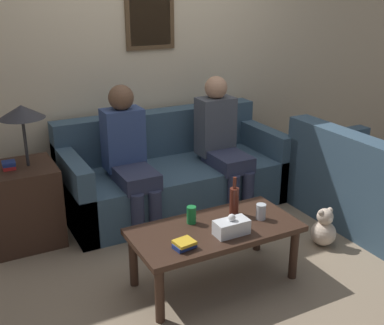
{
  "coord_description": "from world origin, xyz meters",
  "views": [
    {
      "loc": [
        -1.79,
        -3.27,
        1.97
      ],
      "look_at": [
        -0.15,
        -0.14,
        0.66
      ],
      "focal_mm": 45.0,
      "sensor_mm": 36.0,
      "label": 1
    }
  ],
  "objects_px": {
    "couch_side": "(380,194)",
    "coffee_table": "(215,235)",
    "wine_bottle": "(234,200)",
    "person_right": "(222,139)",
    "drinking_glass": "(261,212)",
    "person_left": "(129,153)",
    "couch_main": "(173,175)",
    "teddy_bear": "(324,229)"
  },
  "relations": [
    {
      "from": "wine_bottle",
      "to": "drinking_glass",
      "type": "bearing_deg",
      "value": -51.13
    },
    {
      "from": "couch_side",
      "to": "teddy_bear",
      "type": "height_order",
      "value": "couch_side"
    },
    {
      "from": "person_right",
      "to": "teddy_bear",
      "type": "relative_size",
      "value": 3.78
    },
    {
      "from": "couch_side",
      "to": "drinking_glass",
      "type": "xyz_separation_m",
      "value": [
        -1.33,
        -0.11,
        0.19
      ]
    },
    {
      "from": "couch_main",
      "to": "coffee_table",
      "type": "relative_size",
      "value": 1.77
    },
    {
      "from": "couch_side",
      "to": "person_right",
      "type": "distance_m",
      "value": 1.46
    },
    {
      "from": "couch_main",
      "to": "couch_side",
      "type": "bearing_deg",
      "value": -42.03
    },
    {
      "from": "couch_side",
      "to": "person_left",
      "type": "distance_m",
      "value": 2.17
    },
    {
      "from": "person_right",
      "to": "wine_bottle",
      "type": "bearing_deg",
      "value": -116.31
    },
    {
      "from": "drinking_glass",
      "to": "person_left",
      "type": "distance_m",
      "value": 1.31
    },
    {
      "from": "drinking_glass",
      "to": "teddy_bear",
      "type": "xyz_separation_m",
      "value": [
        0.69,
        0.08,
        -0.34
      ]
    },
    {
      "from": "person_left",
      "to": "person_right",
      "type": "xyz_separation_m",
      "value": [
        0.9,
        -0.03,
        -0.0
      ]
    },
    {
      "from": "teddy_bear",
      "to": "person_right",
      "type": "bearing_deg",
      "value": 106.29
    },
    {
      "from": "teddy_bear",
      "to": "wine_bottle",
      "type": "bearing_deg",
      "value": 174.36
    },
    {
      "from": "person_left",
      "to": "person_right",
      "type": "height_order",
      "value": "person_right"
    },
    {
      "from": "wine_bottle",
      "to": "drinking_glass",
      "type": "relative_size",
      "value": 2.54
    },
    {
      "from": "couch_main",
      "to": "coffee_table",
      "type": "distance_m",
      "value": 1.35
    },
    {
      "from": "wine_bottle",
      "to": "person_left",
      "type": "bearing_deg",
      "value": 111.48
    },
    {
      "from": "person_left",
      "to": "person_right",
      "type": "distance_m",
      "value": 0.9
    },
    {
      "from": "wine_bottle",
      "to": "drinking_glass",
      "type": "height_order",
      "value": "wine_bottle"
    },
    {
      "from": "wine_bottle",
      "to": "person_right",
      "type": "bearing_deg",
      "value": 63.69
    },
    {
      "from": "couch_main",
      "to": "teddy_bear",
      "type": "bearing_deg",
      "value": -60.18
    },
    {
      "from": "couch_main",
      "to": "person_right",
      "type": "xyz_separation_m",
      "value": [
        0.41,
        -0.19,
        0.35
      ]
    },
    {
      "from": "person_right",
      "to": "couch_main",
      "type": "bearing_deg",
      "value": 154.97
    },
    {
      "from": "person_right",
      "to": "teddy_bear",
      "type": "height_order",
      "value": "person_right"
    },
    {
      "from": "couch_side",
      "to": "teddy_bear",
      "type": "distance_m",
      "value": 0.66
    },
    {
      "from": "couch_main",
      "to": "teddy_bear",
      "type": "height_order",
      "value": "couch_main"
    },
    {
      "from": "person_left",
      "to": "teddy_bear",
      "type": "distance_m",
      "value": 1.72
    },
    {
      "from": "drinking_glass",
      "to": "person_left",
      "type": "bearing_deg",
      "value": 114.11
    },
    {
      "from": "person_right",
      "to": "drinking_glass",
      "type": "bearing_deg",
      "value": -107.74
    },
    {
      "from": "couch_side",
      "to": "teddy_bear",
      "type": "bearing_deg",
      "value": 93.35
    },
    {
      "from": "person_left",
      "to": "teddy_bear",
      "type": "xyz_separation_m",
      "value": [
        1.21,
        -1.11,
        -0.5
      ]
    },
    {
      "from": "couch_main",
      "to": "person_right",
      "type": "bearing_deg",
      "value": -25.03
    },
    {
      "from": "person_left",
      "to": "couch_side",
      "type": "bearing_deg",
      "value": -29.97
    },
    {
      "from": "couch_side",
      "to": "couch_main",
      "type": "bearing_deg",
      "value": 47.97
    },
    {
      "from": "couch_side",
      "to": "drinking_glass",
      "type": "relative_size",
      "value": 13.95
    },
    {
      "from": "couch_main",
      "to": "drinking_glass",
      "type": "distance_m",
      "value": 1.36
    },
    {
      "from": "person_right",
      "to": "teddy_bear",
      "type": "distance_m",
      "value": 1.23
    },
    {
      "from": "wine_bottle",
      "to": "couch_side",
      "type": "bearing_deg",
      "value": -1.67
    },
    {
      "from": "couch_main",
      "to": "couch_side",
      "type": "xyz_separation_m",
      "value": [
        1.37,
        -1.24,
        0.0
      ]
    },
    {
      "from": "couch_side",
      "to": "coffee_table",
      "type": "height_order",
      "value": "couch_side"
    },
    {
      "from": "drinking_glass",
      "to": "person_right",
      "type": "height_order",
      "value": "person_right"
    }
  ]
}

